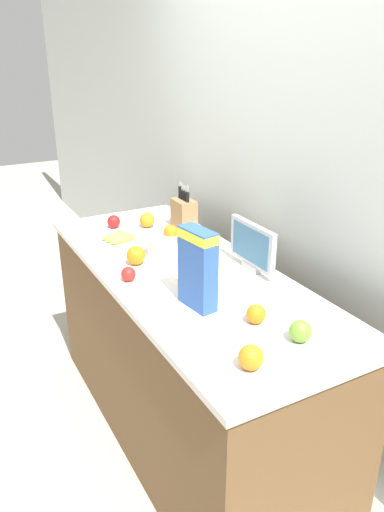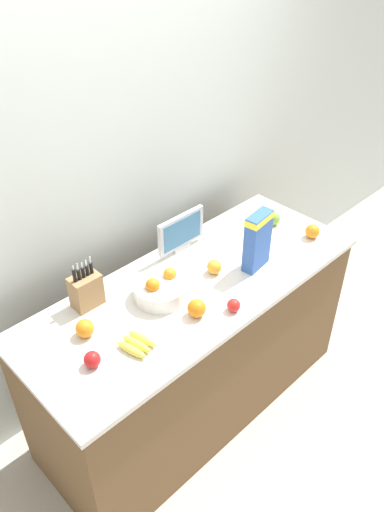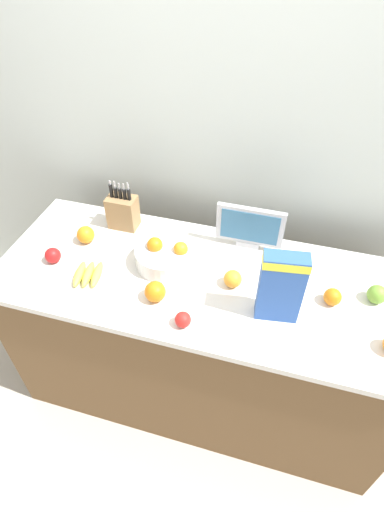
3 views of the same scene
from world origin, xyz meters
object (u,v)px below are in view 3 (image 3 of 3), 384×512
at_px(knife_block, 123,211).
at_px(small_monitor, 250,227).
at_px(orange_front_center, 233,279).
at_px(banana_bunch, 88,274).
at_px(apple_near_bananas, 53,255).
at_px(apple_front, 377,294).
at_px(cereal_box, 281,285).
at_px(fruit_bowl, 164,255).
at_px(orange_front_left, 333,297).
at_px(orange_mid_left, 86,235).
at_px(apple_by_knife_block, 183,320).
at_px(orange_by_cereal, 155,292).

bearing_deg(knife_block, small_monitor, 1.24).
bearing_deg(orange_front_center, banana_bunch, -168.43).
bearing_deg(apple_near_bananas, knife_block, 58.20).
xyz_separation_m(small_monitor, apple_front, (0.57, -0.19, -0.08)).
xyz_separation_m(cereal_box, apple_near_bananas, (-1.02, 0.03, -0.14)).
bearing_deg(banana_bunch, cereal_box, 1.12).
height_order(banana_bunch, orange_front_center, orange_front_center).
height_order(fruit_bowl, apple_near_bananas, fruit_bowl).
bearing_deg(apple_near_bananas, fruit_bowl, 14.75).
height_order(orange_front_left, orange_mid_left, orange_mid_left).
xyz_separation_m(apple_by_knife_block, orange_front_left, (0.56, 0.28, 0.00)).
bearing_deg(fruit_bowl, apple_near_bananas, -165.25).
height_order(banana_bunch, apple_by_knife_block, apple_by_knife_block).
bearing_deg(orange_front_left, apple_front, 19.43).
relative_size(apple_near_bananas, orange_front_center, 0.93).
xyz_separation_m(cereal_box, apple_by_knife_block, (-0.34, -0.15, -0.14)).
bearing_deg(orange_front_center, orange_front_left, 2.10).
xyz_separation_m(apple_near_bananas, apple_by_knife_block, (0.68, -0.18, -0.00)).
xyz_separation_m(banana_bunch, orange_front_left, (1.04, 0.14, 0.02)).
distance_m(small_monitor, orange_front_left, 0.48).
distance_m(cereal_box, apple_front, 0.46).
bearing_deg(cereal_box, apple_by_knife_block, -164.02).
bearing_deg(banana_bunch, apple_near_bananas, 166.42).
bearing_deg(apple_near_bananas, cereal_box, -1.81).
xyz_separation_m(small_monitor, apple_by_knife_block, (-0.16, -0.53, -0.09)).
xyz_separation_m(apple_near_bananas, orange_mid_left, (0.08, 0.17, 0.01)).
distance_m(fruit_bowl, orange_mid_left, 0.42).
xyz_separation_m(apple_front, orange_front_left, (-0.18, -0.06, -0.00)).
height_order(small_monitor, orange_front_center, small_monitor).
distance_m(banana_bunch, orange_by_cereal, 0.33).
distance_m(orange_front_left, orange_mid_left, 1.16).
bearing_deg(orange_front_center, apple_by_knife_block, -118.51).
xyz_separation_m(cereal_box, orange_front_center, (-0.20, 0.11, -0.14)).
relative_size(cereal_box, banana_bunch, 1.79).
relative_size(cereal_box, orange_by_cereal, 3.60).
distance_m(orange_front_center, orange_mid_left, 0.75).
xyz_separation_m(knife_block, apple_by_knife_block, (0.47, -0.52, -0.06)).
xyz_separation_m(small_monitor, orange_mid_left, (-0.76, -0.18, -0.08)).
xyz_separation_m(fruit_bowl, apple_front, (0.92, 0.03, -0.01)).
relative_size(cereal_box, fruit_bowl, 1.22).
relative_size(knife_block, cereal_box, 0.82).
xyz_separation_m(fruit_bowl, orange_mid_left, (-0.42, 0.04, -0.00)).
xyz_separation_m(fruit_bowl, banana_bunch, (-0.30, -0.18, -0.03)).
distance_m(apple_by_knife_block, orange_mid_left, 0.70).
xyz_separation_m(orange_front_center, orange_by_cereal, (-0.29, -0.17, 0.01)).
relative_size(cereal_box, orange_mid_left, 3.77).
distance_m(apple_near_bananas, orange_by_cereal, 0.54).
height_order(orange_by_cereal, orange_mid_left, orange_by_cereal).
xyz_separation_m(banana_bunch, apple_front, (1.21, 0.20, 0.02)).
bearing_deg(orange_mid_left, apple_by_knife_block, -30.60).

